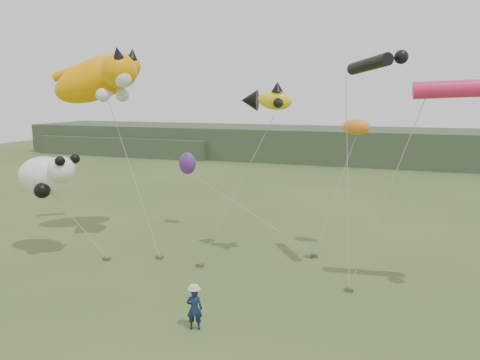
{
  "coord_description": "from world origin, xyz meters",
  "views": [
    {
      "loc": [
        6.38,
        -14.53,
        7.88
      ],
      "look_at": [
        0.05,
        3.0,
        4.57
      ],
      "focal_mm": 35.0,
      "sensor_mm": 36.0,
      "label": 1
    }
  ],
  "objects": [
    {
      "name": "tube_kites",
      "position": [
        7.17,
        5.22,
        8.61
      ],
      "size": [
        6.45,
        3.63,
        1.95
      ],
      "color": "black",
      "rests_on": "ground"
    },
    {
      "name": "misc_kites",
      "position": [
        -1.61,
        9.98,
        5.06
      ],
      "size": [
        11.19,
        2.15,
        3.52
      ],
      "color": "orange",
      "rests_on": "ground"
    },
    {
      "name": "cat_kite",
      "position": [
        -9.36,
        7.19,
        8.93
      ],
      "size": [
        6.53,
        4.76,
        3.83
      ],
      "color": "#F09600",
      "rests_on": "ground"
    },
    {
      "name": "festival_attendant",
      "position": [
        -0.17,
        -0.98,
        0.75
      ],
      "size": [
        0.63,
        0.51,
        1.49
      ],
      "primitive_type": "imported",
      "rotation": [
        0.0,
        0.0,
        3.46
      ],
      "color": "#111E42",
      "rests_on": "ground"
    },
    {
      "name": "panda_kite",
      "position": [
        -10.35,
        3.7,
        4.06
      ],
      "size": [
        3.44,
        2.22,
        2.14
      ],
      "color": "white",
      "rests_on": "ground"
    },
    {
      "name": "headland",
      "position": [
        -3.11,
        44.69,
        1.92
      ],
      "size": [
        90.0,
        13.0,
        4.0
      ],
      "color": "#2D3D28",
      "rests_on": "ground"
    },
    {
      "name": "ground",
      "position": [
        0.0,
        0.0,
        0.0
      ],
      "size": [
        120.0,
        120.0,
        0.0
      ],
      "primitive_type": "plane",
      "color": "#385123",
      "rests_on": "ground"
    },
    {
      "name": "sandbag_anchors",
      "position": [
        -1.56,
        5.01,
        0.08
      ],
      "size": [
        11.97,
        4.15,
        0.16
      ],
      "color": "brown",
      "rests_on": "ground"
    },
    {
      "name": "fish_kite",
      "position": [
        0.02,
        6.56,
        7.76
      ],
      "size": [
        2.68,
        1.77,
        1.35
      ],
      "color": "yellow",
      "rests_on": "ground"
    }
  ]
}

